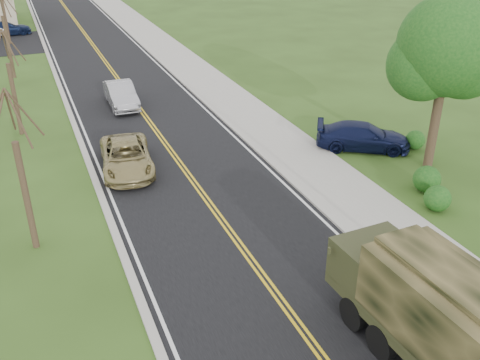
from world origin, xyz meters
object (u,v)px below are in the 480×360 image
sedan_silver (121,95)px  pickup_navy (363,136)px  military_truck (436,310)px  suv_champagne (126,157)px

sedan_silver → pickup_navy: 15.36m
military_truck → pickup_navy: 14.80m
suv_champagne → pickup_navy: (11.80, -2.15, 0.00)m
military_truck → suv_champagne: (-5.04, 15.27, -1.17)m
sedan_silver → pickup_navy: size_ratio=0.95×
military_truck → pickup_navy: size_ratio=1.39×
military_truck → suv_champagne: 16.12m
suv_champagne → sedan_silver: sedan_silver is taller
suv_champagne → pickup_navy: bearing=-3.3°
sedan_silver → suv_champagne: bearing=-98.9°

